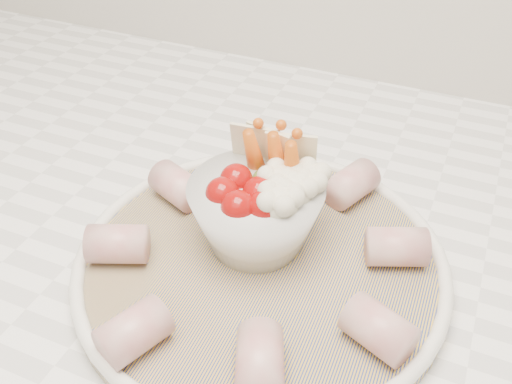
% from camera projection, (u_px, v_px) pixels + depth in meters
% --- Properties ---
extents(serving_platter, '(0.32, 0.32, 0.02)m').
position_uv_depth(serving_platter, '(261.00, 263.00, 0.49)').
color(serving_platter, navy).
rests_on(serving_platter, kitchen_counter).
extents(veggie_bowl, '(0.12, 0.12, 0.10)m').
position_uv_depth(veggie_bowl, '(260.00, 206.00, 0.48)').
color(veggie_bowl, white).
rests_on(veggie_bowl, serving_platter).
extents(cured_meat_rolls, '(0.28, 0.30, 0.03)m').
position_uv_depth(cured_meat_rolls, '(260.00, 245.00, 0.48)').
color(cured_meat_rolls, '#BA5558').
rests_on(cured_meat_rolls, serving_platter).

